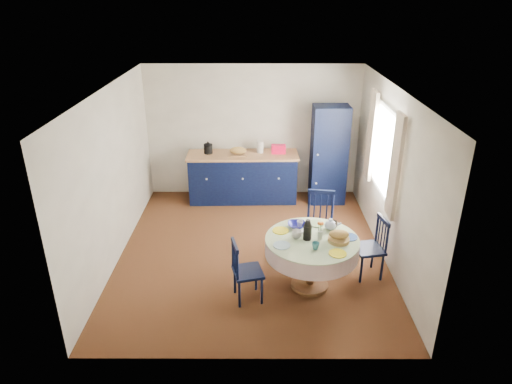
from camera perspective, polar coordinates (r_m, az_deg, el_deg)
floor at (r=7.13m, az=-0.53°, el=-7.38°), size 4.50×4.50×0.00m
ceiling at (r=6.20m, az=-0.62°, el=12.73°), size 4.50×4.50×0.00m
wall_back at (r=8.69m, az=-0.39°, el=7.57°), size 4.00×0.02×2.50m
wall_left at (r=6.88m, az=-17.47°, el=1.89°), size 0.02×4.50×2.50m
wall_right at (r=6.83m, az=16.45°, el=1.87°), size 0.02×4.50×2.50m
window at (r=7.00m, az=15.72°, el=4.88°), size 0.10×1.74×1.45m
kitchen_counter at (r=8.63m, az=-1.65°, el=1.97°), size 2.07×0.69×1.16m
pantry_cabinet at (r=8.51m, az=9.09°, el=4.57°), size 0.65×0.48×1.84m
dining_table at (r=6.07m, az=7.07°, el=-6.81°), size 1.23×1.23×1.02m
chair_left at (r=5.90m, az=-1.37°, el=-9.81°), size 0.44×0.46×0.85m
chair_far at (r=6.93m, az=7.94°, el=-3.90°), size 0.50×0.48×0.98m
chair_right at (r=6.56m, az=14.23°, el=-6.68°), size 0.44×0.46×0.89m
mug_a at (r=5.99m, az=5.10°, el=-5.30°), size 0.13×0.13×0.10m
mug_b at (r=5.77m, az=7.45°, el=-6.70°), size 0.10×0.10×0.09m
mug_c at (r=6.28m, az=9.54°, el=-4.06°), size 0.14×0.14×0.11m
mug_d at (r=6.27m, az=5.51°, el=-3.96°), size 0.09×0.09×0.08m
cobalt_bowl at (r=6.26m, az=5.11°, el=-4.12°), size 0.24×0.24×0.06m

